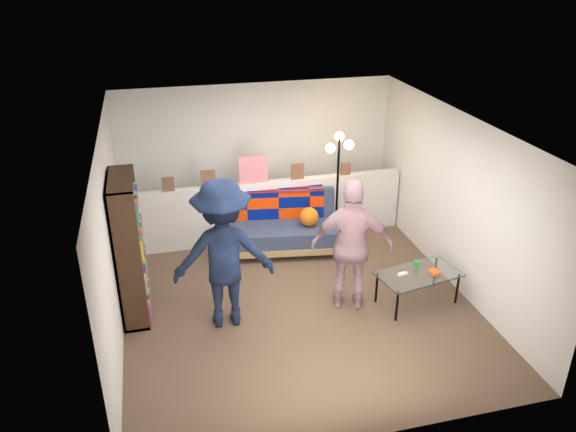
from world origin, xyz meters
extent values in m
plane|color=brown|center=(0.00, 0.00, 0.00)|extent=(5.00, 5.00, 0.00)
cube|color=silver|center=(0.00, 2.50, 1.20)|extent=(4.50, 0.10, 2.40)
cube|color=silver|center=(-2.25, 0.00, 1.20)|extent=(0.10, 5.00, 2.40)
cube|color=silver|center=(2.25, 0.00, 1.20)|extent=(0.10, 5.00, 2.40)
cube|color=white|center=(0.00, 0.00, 2.40)|extent=(4.50, 5.00, 0.10)
cube|color=silver|center=(0.00, 1.80, 0.50)|extent=(4.45, 0.15, 1.00)
cube|color=brown|center=(-1.50, 1.78, 1.11)|extent=(0.18, 0.02, 0.22)
cube|color=brown|center=(-0.90, 1.78, 1.14)|extent=(0.22, 0.02, 0.28)
cube|color=silver|center=(-0.20, 1.78, 1.23)|extent=(0.45, 0.02, 0.45)
cube|color=brown|center=(0.50, 1.78, 1.13)|extent=(0.20, 0.02, 0.26)
cube|color=brown|center=(1.30, 1.78, 1.10)|extent=(0.16, 0.02, 0.20)
cube|color=#AA8352|center=(0.12, 1.38, 0.15)|extent=(1.97, 1.11, 0.10)
cube|color=#313D59|center=(0.11, 1.33, 0.31)|extent=(1.85, 0.95, 0.24)
cube|color=#313D59|center=(0.17, 1.69, 0.61)|extent=(1.78, 0.50, 0.56)
cylinder|color=#AA8352|center=(-0.76, 1.51, 0.39)|extent=(0.21, 0.84, 0.09)
cylinder|color=#AA8352|center=(0.99, 1.24, 0.39)|extent=(0.21, 0.84, 0.09)
cube|color=navy|center=(0.15, 1.61, 0.61)|extent=(1.42, 0.32, 0.51)
cube|color=navy|center=(0.17, 1.74, 0.88)|extent=(1.44, 0.46, 0.03)
sphere|color=orange|center=(0.55, 1.26, 0.58)|extent=(0.29, 0.29, 0.29)
cube|color=black|center=(-2.22, 0.22, 0.93)|extent=(0.02, 0.93, 1.86)
cube|color=black|center=(-2.08, -0.24, 0.93)|extent=(0.31, 0.02, 1.86)
cube|color=black|center=(-2.08, 0.67, 0.93)|extent=(0.31, 0.02, 1.86)
cube|color=black|center=(-2.08, 0.22, 1.85)|extent=(0.31, 0.93, 0.02)
cube|color=black|center=(-2.08, 0.22, 0.02)|extent=(0.31, 0.93, 0.04)
cube|color=black|center=(-2.08, 0.22, 0.50)|extent=(0.31, 0.89, 0.02)
cube|color=black|center=(-2.08, 0.22, 0.93)|extent=(0.31, 0.89, 0.02)
cube|color=black|center=(-2.08, 0.22, 1.37)|extent=(0.31, 0.89, 0.02)
cube|color=red|center=(-2.06, 0.22, 0.21)|extent=(0.23, 0.87, 0.31)
cube|color=#2558A4|center=(-2.06, 0.22, 0.66)|extent=(0.23, 0.87, 0.29)
cube|color=gold|center=(-2.06, 0.22, 1.10)|extent=(0.23, 0.87, 0.31)
cube|color=#2F8144|center=(-2.06, 0.22, 1.53)|extent=(0.23, 0.87, 0.29)
cylinder|color=black|center=(1.11, -0.80, 0.21)|extent=(0.04, 0.04, 0.43)
cylinder|color=black|center=(2.06, -0.63, 0.21)|extent=(0.04, 0.04, 0.43)
cylinder|color=black|center=(1.03, -0.34, 0.21)|extent=(0.04, 0.04, 0.43)
cylinder|color=black|center=(1.97, -0.17, 0.21)|extent=(0.04, 0.04, 0.43)
cube|color=silver|center=(1.54, -0.48, 0.44)|extent=(1.15, 0.77, 0.02)
cube|color=white|center=(1.32, -0.47, 0.46)|extent=(0.14, 0.08, 0.03)
cube|color=orange|center=(1.75, -0.53, 0.47)|extent=(0.13, 0.17, 0.04)
cylinder|color=#3A8D3C|center=(1.57, -0.35, 0.50)|extent=(0.09, 0.09, 0.11)
cylinder|color=black|center=(1.03, 1.37, 0.02)|extent=(0.28, 0.28, 0.03)
cylinder|color=black|center=(1.03, 1.37, 0.87)|extent=(0.04, 0.04, 1.75)
sphere|color=#FFC672|center=(0.92, 1.44, 1.59)|extent=(0.14, 0.14, 0.14)
sphere|color=#FFC672|center=(1.17, 1.32, 1.66)|extent=(0.14, 0.14, 0.14)
sphere|color=#FFC672|center=(1.07, 1.49, 1.75)|extent=(0.14, 0.14, 0.14)
imported|color=black|center=(-0.97, -0.27, 0.96)|extent=(1.28, 0.78, 1.92)
imported|color=pink|center=(0.66, -0.33, 0.89)|extent=(1.12, 0.75, 1.77)
camera|label=1|loc=(-1.65, -6.18, 4.27)|focal=35.00mm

